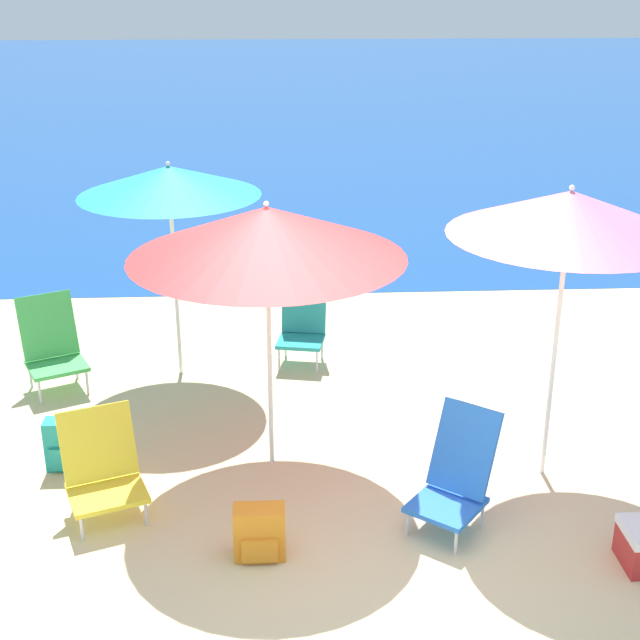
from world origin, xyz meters
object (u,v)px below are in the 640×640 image
(beach_umbrella_pink, at_px, (569,213))
(beach_chair_teal, at_px, (303,322))
(beach_chair_green, at_px, (52,344))
(backpack_orange, at_px, (260,533))
(beach_chair_blue, at_px, (456,474))
(beach_umbrella_teal, at_px, (169,181))
(beach_umbrella_red, at_px, (267,233))
(beach_chair_yellow, at_px, (102,467))
(backpack_teal, at_px, (63,445))

(beach_umbrella_pink, height_order, beach_chair_teal, beach_umbrella_pink)
(beach_chair_green, bearing_deg, beach_umbrella_pink, -48.85)
(backpack_orange, bearing_deg, beach_chair_blue, 13.50)
(beach_umbrella_teal, distance_m, backpack_orange, 3.43)
(beach_umbrella_red, xyz_separation_m, beach_chair_yellow, (-1.18, -0.59, -1.51))
(beach_chair_teal, height_order, backpack_orange, beach_chair_teal)
(backpack_orange, bearing_deg, beach_chair_teal, 82.92)
(beach_umbrella_teal, xyz_separation_m, beach_umbrella_red, (0.86, -1.69, 0.00))
(beach_umbrella_red, relative_size, beach_chair_green, 2.46)
(beach_umbrella_teal, bearing_deg, beach_chair_blue, -50.31)
(beach_chair_teal, height_order, backpack_teal, beach_chair_teal)
(beach_umbrella_teal, xyz_separation_m, beach_chair_blue, (2.13, -2.56, -1.47))
(beach_chair_yellow, relative_size, backpack_teal, 1.81)
(beach_umbrella_red, distance_m, backpack_teal, 2.31)
(beach_umbrella_red, relative_size, backpack_orange, 5.72)
(beach_chair_blue, height_order, backpack_teal, beach_chair_blue)
(beach_chair_green, bearing_deg, backpack_teal, -100.85)
(beach_umbrella_red, distance_m, beach_chair_yellow, 2.01)
(beach_chair_green, relative_size, backpack_teal, 2.09)
(beach_umbrella_teal, bearing_deg, beach_chair_green, -169.19)
(beach_umbrella_red, height_order, beach_chair_blue, beach_umbrella_red)
(beach_umbrella_pink, height_order, beach_chair_green, beach_umbrella_pink)
(beach_umbrella_pink, height_order, backpack_orange, beach_umbrella_pink)
(beach_umbrella_pink, bearing_deg, beach_umbrella_teal, 146.27)
(beach_chair_yellow, bearing_deg, beach_umbrella_pink, -14.99)
(beach_chair_teal, distance_m, beach_chair_yellow, 2.94)
(beach_umbrella_red, height_order, beach_chair_yellow, beach_umbrella_red)
(beach_chair_teal, bearing_deg, backpack_orange, -85.80)
(beach_umbrella_red, height_order, backpack_teal, beach_umbrella_red)
(beach_umbrella_teal, relative_size, beach_chair_teal, 2.56)
(beach_umbrella_teal, height_order, backpack_orange, beach_umbrella_teal)
(beach_umbrella_pink, height_order, beach_chair_blue, beach_umbrella_pink)
(beach_umbrella_red, relative_size, beach_chair_teal, 2.63)
(backpack_teal, bearing_deg, beach_chair_yellow, -55.09)
(beach_umbrella_teal, relative_size, beach_chair_yellow, 2.77)
(beach_umbrella_pink, distance_m, beach_chair_green, 4.71)
(beach_chair_yellow, bearing_deg, beach_chair_teal, 38.69)
(beach_umbrella_pink, bearing_deg, backpack_orange, -156.61)
(beach_umbrella_pink, bearing_deg, beach_chair_green, 156.77)
(backpack_orange, distance_m, backpack_teal, 1.94)
(beach_umbrella_teal, distance_m, beach_chair_teal, 1.89)
(beach_chair_yellow, distance_m, backpack_orange, 1.27)
(beach_chair_teal, relative_size, beach_chair_blue, 0.96)
(beach_umbrella_red, bearing_deg, beach_chair_teal, 80.95)
(beach_umbrella_teal, xyz_separation_m, beach_chair_teal, (1.17, 0.24, -1.46))
(backpack_teal, bearing_deg, beach_chair_teal, 45.28)
(beach_umbrella_teal, relative_size, beach_umbrella_red, 0.97)
(beach_umbrella_teal, distance_m, beach_chair_blue, 3.64)
(beach_umbrella_red, relative_size, backpack_teal, 5.16)
(beach_chair_green, xyz_separation_m, beach_chair_yellow, (0.81, -2.07, -0.07))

